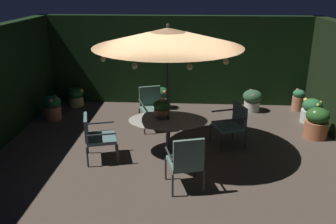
# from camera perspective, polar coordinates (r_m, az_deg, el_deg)

# --- Properties ---
(ground_plane) EXTENTS (7.95, 7.03, 0.02)m
(ground_plane) POSITION_cam_1_polar(r_m,az_deg,el_deg) (7.61, 0.56, -6.44)
(ground_plane) COLOR #4D4036
(hedge_backdrop_rear) EXTENTS (7.95, 0.30, 2.51)m
(hedge_backdrop_rear) POSITION_cam_1_polar(r_m,az_deg,el_deg) (10.39, 1.55, 8.24)
(hedge_backdrop_rear) COLOR black
(hedge_backdrop_rear) RESTS_ON ground_plane
(patio_dining_table) EXTENTS (1.62, 1.10, 0.74)m
(patio_dining_table) POSITION_cam_1_polar(r_m,az_deg,el_deg) (7.35, -0.00, -2.37)
(patio_dining_table) COLOR #322A32
(patio_dining_table) RESTS_ON ground_plane
(patio_umbrella) EXTENTS (2.88, 2.88, 2.66)m
(patio_umbrella) POSITION_cam_1_polar(r_m,az_deg,el_deg) (6.87, -0.01, 11.82)
(patio_umbrella) COLOR #2C3134
(patio_umbrella) RESTS_ON ground_plane
(centerpiece_planter) EXTENTS (0.35, 0.35, 0.43)m
(centerpiece_planter) POSITION_cam_1_polar(r_m,az_deg,el_deg) (7.27, -0.98, 0.77)
(centerpiece_planter) COLOR #AB6D44
(centerpiece_planter) RESTS_ON patio_dining_table
(patio_chair_north) EXTENTS (0.75, 0.79, 0.90)m
(patio_chair_north) POSITION_cam_1_polar(r_m,az_deg,el_deg) (7.87, 10.23, -1.56)
(patio_chair_north) COLOR #322D2F
(patio_chair_north) RESTS_ON ground_plane
(patio_chair_northeast) EXTENTS (0.75, 0.78, 0.99)m
(patio_chair_northeast) POSITION_cam_1_polar(r_m,az_deg,el_deg) (8.68, -2.63, 1.13)
(patio_chair_northeast) COLOR #30322F
(patio_chair_northeast) RESTS_ON ground_plane
(patio_chair_east) EXTENTS (0.76, 0.78, 0.93)m
(patio_chair_east) POSITION_cam_1_polar(r_m,az_deg,el_deg) (7.23, -11.42, -3.53)
(patio_chair_east) COLOR #2A2C30
(patio_chair_east) RESTS_ON ground_plane
(patio_chair_southeast) EXTENTS (0.71, 0.73, 1.01)m
(patio_chair_southeast) POSITION_cam_1_polar(r_m,az_deg,el_deg) (6.06, 2.90, -7.65)
(patio_chair_southeast) COLOR #303233
(patio_chair_southeast) RESTS_ON ground_plane
(potted_plant_right_near) EXTENTS (0.50, 0.50, 0.62)m
(potted_plant_right_near) POSITION_cam_1_polar(r_m,az_deg,el_deg) (9.76, 21.91, 0.19)
(potted_plant_right_near) COLOR beige
(potted_plant_right_near) RESTS_ON ground_plane
(potted_plant_back_center) EXTENTS (0.45, 0.45, 0.64)m
(potted_plant_back_center) POSITION_cam_1_polar(r_m,az_deg,el_deg) (9.68, -17.93, 0.74)
(potted_plant_back_center) COLOR #AF6349
(potted_plant_back_center) RESTS_ON ground_plane
(potted_plant_left_far) EXTENTS (0.33, 0.34, 0.59)m
(potted_plant_left_far) POSITION_cam_1_polar(r_m,az_deg,el_deg) (10.57, 20.06, 1.86)
(potted_plant_left_far) COLOR #B16E4D
(potted_plant_left_far) RESTS_ON ground_plane
(potted_plant_front_corner) EXTENTS (0.53, 0.53, 0.60)m
(potted_plant_front_corner) POSITION_cam_1_polar(r_m,az_deg,el_deg) (10.15, 13.30, 1.96)
(potted_plant_front_corner) COLOR beige
(potted_plant_front_corner) RESTS_ON ground_plane
(potted_plant_back_right) EXTENTS (0.46, 0.44, 0.54)m
(potted_plant_back_right) POSITION_cam_1_polar(r_m,az_deg,el_deg) (10.61, -14.47, 2.44)
(potted_plant_back_right) COLOR tan
(potted_plant_back_right) RESTS_ON ground_plane
(potted_plant_right_far) EXTENTS (0.42, 0.41, 0.60)m
(potted_plant_right_far) POSITION_cam_1_polar(r_m,az_deg,el_deg) (10.09, -1.00, 2.34)
(potted_plant_right_far) COLOR beige
(potted_plant_right_far) RESTS_ON ground_plane
(potted_plant_back_left) EXTENTS (0.52, 0.52, 0.71)m
(potted_plant_back_left) POSITION_cam_1_polar(r_m,az_deg,el_deg) (8.84, 22.63, -1.57)
(potted_plant_back_left) COLOR #AF603D
(potted_plant_back_left) RESTS_ON ground_plane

